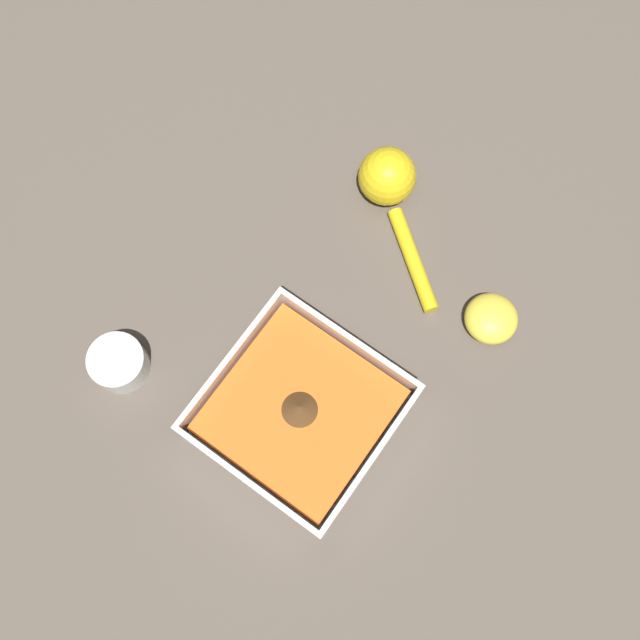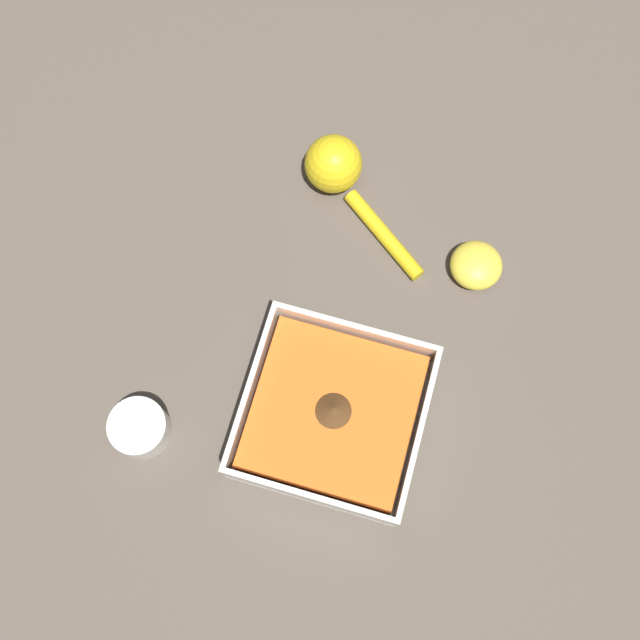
# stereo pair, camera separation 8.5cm
# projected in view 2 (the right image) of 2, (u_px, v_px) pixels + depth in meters

# --- Properties ---
(ground_plane) EXTENTS (4.00, 4.00, 0.00)m
(ground_plane) POSITION_uv_depth(u_px,v_px,m) (316.00, 431.00, 0.84)
(ground_plane) COLOR brown
(square_dish) EXTENTS (0.19, 0.19, 0.06)m
(square_dish) POSITION_uv_depth(u_px,v_px,m) (333.00, 414.00, 0.83)
(square_dish) COLOR silver
(square_dish) RESTS_ON ground_plane
(spice_bowl) EXTENTS (0.06, 0.06, 0.04)m
(spice_bowl) POSITION_uv_depth(u_px,v_px,m) (140.00, 428.00, 0.83)
(spice_bowl) COLOR silver
(spice_bowl) RESTS_ON ground_plane
(lemon_squeezer) EXTENTS (0.14, 0.17, 0.07)m
(lemon_squeezer) POSITION_uv_depth(u_px,v_px,m) (339.00, 172.00, 0.90)
(lemon_squeezer) COLOR yellow
(lemon_squeezer) RESTS_ON ground_plane
(lemon_half) EXTENTS (0.06, 0.06, 0.03)m
(lemon_half) POSITION_uv_depth(u_px,v_px,m) (476.00, 265.00, 0.88)
(lemon_half) COLOR yellow
(lemon_half) RESTS_ON ground_plane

